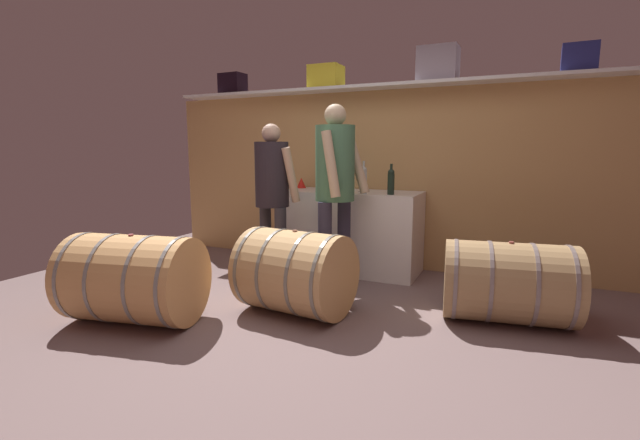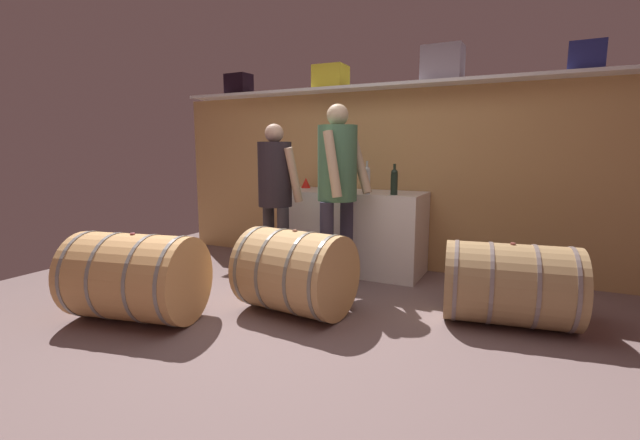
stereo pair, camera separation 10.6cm
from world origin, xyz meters
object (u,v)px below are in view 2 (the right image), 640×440
object	(u,v)px
wine_bottle_amber	(326,175)
winemaker_pouring	(276,186)
wine_bottle_dark	(394,181)
toolcase_yellow	(331,77)
visitor_tasting	(338,177)
toolcase_black	(239,85)
work_cabinet	(353,231)
wine_glass	(365,183)
red_funnel	(306,183)
wine_barrel_near	(136,277)
wine_barrel_far	(295,272)
wine_barrel_flank	(510,284)
toolcase_grey	(443,64)
wine_bottle_clear	(367,179)
toolcase_navy	(586,57)

from	to	relation	value
wine_bottle_amber	winemaker_pouring	xyz separation A→B (m)	(-0.12, -0.89, -0.07)
wine_bottle_dark	toolcase_yellow	bearing A→B (deg)	154.68
wine_bottle_amber	visitor_tasting	distance (m)	0.98
toolcase_yellow	winemaker_pouring	bearing A→B (deg)	-100.76
toolcase_black	wine_bottle_amber	xyz separation A→B (m)	(1.19, -0.02, -1.07)
wine_bottle_dark	winemaker_pouring	xyz separation A→B (m)	(-1.04, -0.50, -0.05)
work_cabinet	wine_glass	size ratio (longest dim) A/B	11.10
toolcase_yellow	red_funnel	xyz separation A→B (m)	(-0.28, -0.07, -1.17)
wine_barrel_near	wine_barrel_far	xyz separation A→B (m)	(1.03, 0.66, -0.00)
wine_barrel_flank	visitor_tasting	xyz separation A→B (m)	(-1.52, 0.27, 0.74)
work_cabinet	wine_barrel_far	distance (m)	1.37
toolcase_yellow	work_cabinet	world-z (taller)	toolcase_yellow
toolcase_grey	wine_barrel_near	world-z (taller)	toolcase_grey
work_cabinet	wine_glass	world-z (taller)	wine_glass
wine_bottle_amber	toolcase_black	bearing A→B (deg)	179.25
wine_bottle_dark	wine_barrel_near	bearing A→B (deg)	-128.58
toolcase_black	wine_barrel_near	distance (m)	2.93
toolcase_yellow	wine_bottle_clear	world-z (taller)	toolcase_yellow
wine_bottle_clear	wine_glass	bearing A→B (deg)	114.17
wine_bottle_amber	wine_barrel_flank	xyz separation A→B (m)	(2.03, -1.10, -0.71)
winemaker_pouring	toolcase_navy	bearing A→B (deg)	47.03
toolcase_yellow	winemaker_pouring	size ratio (longest dim) A/B	0.22
toolcase_black	wine_bottle_amber	distance (m)	1.60
toolcase_grey	wine_barrel_near	xyz separation A→B (m)	(-1.81, -2.26, -1.80)
toolcase_yellow	wine_glass	world-z (taller)	toolcase_yellow
wine_glass	visitor_tasting	world-z (taller)	visitor_tasting
winemaker_pouring	wine_bottle_amber	bearing A→B (deg)	109.82
wine_bottle_dark	visitor_tasting	world-z (taller)	visitor_tasting
toolcase_grey	visitor_tasting	distance (m)	1.56
wine_bottle_dark	wine_barrel_flank	distance (m)	1.49
toolcase_navy	visitor_tasting	distance (m)	2.37
red_funnel	wine_barrel_far	size ratio (longest dim) A/B	0.13
toolcase_black	work_cabinet	distance (m)	2.32
toolcase_navy	visitor_tasting	world-z (taller)	toolcase_navy
toolcase_black	wine_barrel_far	world-z (taller)	toolcase_black
toolcase_grey	wine_bottle_dark	size ratio (longest dim) A/B	1.28
toolcase_yellow	wine_bottle_amber	size ratio (longest dim) A/B	0.98
wine_bottle_dark	red_funnel	size ratio (longest dim) A/B	2.58
wine_barrel_far	winemaker_pouring	xyz separation A→B (m)	(-0.59, 0.68, 0.61)
toolcase_black	wine_barrel_flank	size ratio (longest dim) A/B	0.29
wine_bottle_amber	wine_barrel_flank	bearing A→B (deg)	-28.57
red_funnel	work_cabinet	bearing A→B (deg)	-13.36
wine_bottle_clear	red_funnel	distance (m)	0.95
wine_barrel_near	toolcase_yellow	bearing A→B (deg)	63.67
work_cabinet	wine_barrel_far	xyz separation A→B (m)	(0.04, -1.37, -0.10)
toolcase_grey	red_funnel	bearing A→B (deg)	-175.19
toolcase_yellow	wine_barrel_far	bearing A→B (deg)	-75.30
toolcase_grey	wine_bottle_clear	size ratio (longest dim) A/B	1.17
toolcase_black	winemaker_pouring	world-z (taller)	toolcase_black
toolcase_navy	wine_glass	distance (m)	2.23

